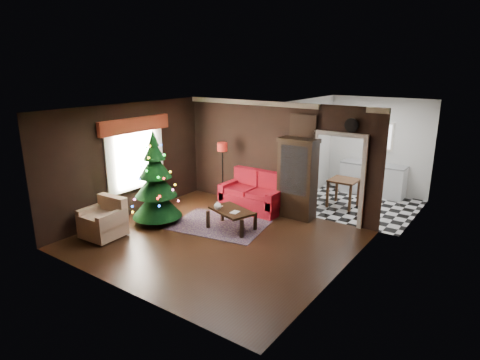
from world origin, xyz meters
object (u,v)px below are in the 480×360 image
Objects in this scene: curio_cabinet at (297,180)px; floor_lamp at (223,174)px; teapot at (218,206)px; kitchen_table at (343,193)px; wall_clock at (352,125)px; loveseat at (253,192)px; coffee_table at (231,219)px; armchair at (102,218)px; christmas_tree at (156,181)px.

curio_cabinet is 1.12× the size of floor_lamp.
teapot is 0.26× the size of kitchen_table.
curio_cabinet reaches higher than floor_lamp.
wall_clock is 2.43m from kitchen_table.
coffee_table is at bearing -77.06° from loveseat.
kitchen_table is at bearing 51.69° from armchair.
christmas_tree reaches higher than floor_lamp.
coffee_table is 3.37m from kitchen_table.
loveseat reaches higher than armchair.
teapot is (1.46, 0.49, -0.48)m from christmas_tree.
teapot is at bearing -87.62° from loveseat.
floor_lamp is at bearing 79.56° from christmas_tree.
wall_clock reaches higher than loveseat.
wall_clock is at bearing 33.21° from christmas_tree.
armchair is at bearing -135.27° from coffee_table.
christmas_tree reaches higher than teapot.
loveseat is 1.07m from floor_lamp.
armchair is at bearing -128.51° from curio_cabinet.
teapot is (-0.25, -0.19, 0.33)m from coffee_table.
christmas_tree reaches higher than armchair.
wall_clock is (2.35, 0.40, 1.88)m from loveseat.
loveseat is at bearing -169.17° from curio_cabinet.
christmas_tree is 1.62m from teapot.
wall_clock is 0.43× the size of kitchen_table.
christmas_tree is at bearing -158.20° from coffee_table.
christmas_tree is (-0.38, -2.08, 0.22)m from floor_lamp.
coffee_table is 5.28× the size of teapot.
loveseat is at bearing 102.94° from coffee_table.
wall_clock is at bearing 40.62° from teapot.
kitchen_table is at bearing 30.04° from floor_lamp.
christmas_tree is 2.01m from coffee_table.
floor_lamp is (-2.17, -0.20, -0.12)m from curio_cabinet.
loveseat is at bearing -170.34° from wall_clock.
floor_lamp is 3.72m from wall_clock.
wall_clock is (2.29, 1.96, 1.81)m from teapot.
kitchen_table is (0.65, 1.43, -0.57)m from curio_cabinet.
floor_lamp reaches higher than armchair.
kitchen_table is (-0.55, 1.25, -2.00)m from wall_clock.
christmas_tree is 2.16× the size of coffee_table.
curio_cabinet is at bearing -114.44° from kitchen_table.
floor_lamp is at bearing -173.59° from wall_clock.
kitchen_table is (3.20, 3.70, -0.68)m from christmas_tree.
wall_clock reaches higher than floor_lamp.
wall_clock is at bearing 6.41° from floor_lamp.
wall_clock is (3.37, 0.38, 1.55)m from floor_lamp.
kitchen_table is (3.51, 5.02, -0.09)m from armchair.
armchair is (-2.86, -3.59, -0.49)m from curio_cabinet.
christmas_tree reaches higher than kitchen_table.
curio_cabinet is 2.12m from teapot.
wall_clock reaches higher than curio_cabinet.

